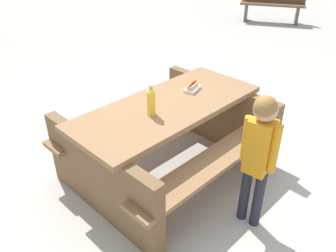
% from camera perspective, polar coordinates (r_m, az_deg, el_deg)
% --- Properties ---
extents(ground_plane, '(30.00, 30.00, 0.00)m').
position_cam_1_polar(ground_plane, '(3.45, 0.00, -7.49)').
color(ground_plane, '#B7B2A8').
rests_on(ground_plane, ground).
extents(picnic_table, '(2.12, 1.85, 0.75)m').
position_cam_1_polar(picnic_table, '(3.19, 0.00, -1.23)').
color(picnic_table, olive).
rests_on(picnic_table, ground).
extents(soda_bottle, '(0.07, 0.07, 0.27)m').
position_cam_1_polar(soda_bottle, '(2.82, -2.84, 4.23)').
color(soda_bottle, yellow).
rests_on(soda_bottle, picnic_table).
extents(hotdog_tray, '(0.18, 0.11, 0.08)m').
position_cam_1_polar(hotdog_tray, '(3.30, 4.07, 6.45)').
color(hotdog_tray, white).
rests_on(hotdog_tray, picnic_table).
extents(child_in_coat, '(0.19, 0.28, 1.15)m').
position_cam_1_polar(child_in_coat, '(2.57, 14.99, -3.44)').
color(child_in_coat, '#262633').
rests_on(child_in_coat, ground).
extents(park_bench_mid, '(0.71, 1.55, 0.85)m').
position_cam_1_polar(park_bench_mid, '(9.13, 17.06, 19.05)').
color(park_bench_mid, brown).
rests_on(park_bench_mid, ground).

